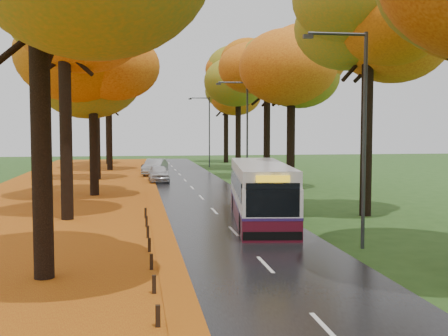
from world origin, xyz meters
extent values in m
plane|color=#284C19|center=(0.00, 0.00, 0.00)|extent=(160.00, 160.00, 0.00)
cube|color=black|center=(0.00, 25.00, 0.02)|extent=(6.50, 90.00, 0.04)
cube|color=silver|center=(0.00, 25.00, 0.04)|extent=(0.12, 90.00, 0.01)
cube|color=maroon|center=(-9.00, 25.00, 0.01)|extent=(12.00, 90.00, 0.02)
cube|color=#B77812|center=(-3.05, 25.00, 0.04)|extent=(0.90, 90.00, 0.01)
cylinder|color=black|center=(-6.90, 5.50, 4.29)|extent=(0.60, 0.60, 8.58)
cylinder|color=black|center=(-7.50, 16.50, 4.58)|extent=(0.60, 0.60, 9.15)
ellipsoid|color=orange|center=(-7.50, 16.50, 10.30)|extent=(8.00, 8.00, 6.24)
cylinder|color=black|center=(-6.90, 26.50, 4.00)|extent=(0.60, 0.60, 8.00)
ellipsoid|color=orange|center=(-6.90, 26.50, 9.00)|extent=(9.20, 9.20, 7.18)
cylinder|color=black|center=(-7.50, 38.50, 4.29)|extent=(0.60, 0.60, 8.58)
ellipsoid|color=orange|center=(-7.50, 38.50, 9.65)|extent=(8.00, 8.00, 6.24)
cylinder|color=black|center=(-6.90, 49.50, 4.58)|extent=(0.60, 0.60, 9.15)
ellipsoid|color=orange|center=(-6.90, 49.50, 10.30)|extent=(9.20, 9.20, 7.18)
cylinder|color=black|center=(-7.50, 59.50, 4.00)|extent=(0.60, 0.60, 8.00)
ellipsoid|color=orange|center=(-7.50, 59.50, 9.00)|extent=(8.00, 8.00, 6.24)
cylinder|color=black|center=(7.50, 15.50, 4.61)|extent=(0.60, 0.60, 9.22)
ellipsoid|color=orange|center=(7.50, 15.50, 10.37)|extent=(8.20, 8.20, 6.40)
cylinder|color=black|center=(6.90, 27.50, 4.10)|extent=(0.60, 0.60, 8.19)
ellipsoid|color=orange|center=(6.90, 27.50, 9.22)|extent=(9.20, 9.20, 7.18)
cylinder|color=black|center=(7.50, 37.50, 4.35)|extent=(0.60, 0.60, 8.70)
ellipsoid|color=orange|center=(7.50, 37.50, 9.79)|extent=(8.20, 8.20, 6.40)
cylinder|color=black|center=(6.90, 48.50, 4.61)|extent=(0.60, 0.60, 9.22)
ellipsoid|color=orange|center=(6.90, 48.50, 10.37)|extent=(9.20, 9.20, 7.18)
cylinder|color=black|center=(7.50, 60.50, 4.10)|extent=(0.60, 0.60, 8.19)
ellipsoid|color=orange|center=(7.50, 60.50, 9.22)|extent=(8.20, 8.20, 6.40)
cube|color=black|center=(-3.70, 0.80, 0.26)|extent=(0.11, 0.11, 0.52)
cube|color=black|center=(-3.70, 3.40, 0.26)|extent=(0.11, 0.11, 0.52)
cube|color=black|center=(-3.70, 6.00, 0.26)|extent=(0.11, 0.11, 0.52)
cube|color=black|center=(-3.70, 8.60, 0.26)|extent=(0.11, 0.11, 0.52)
cube|color=black|center=(-3.70, 11.20, 0.26)|extent=(0.11, 0.11, 0.52)
cube|color=black|center=(-3.70, 13.80, 0.26)|extent=(0.11, 0.11, 0.52)
cube|color=black|center=(-3.70, 16.40, 0.26)|extent=(0.11, 0.11, 0.52)
cylinder|color=#333538|center=(4.20, 8.00, 4.00)|extent=(0.14, 0.14, 8.00)
cylinder|color=#333538|center=(3.10, 8.00, 7.90)|extent=(2.20, 0.11, 0.11)
cube|color=#333538|center=(2.00, 8.00, 7.78)|extent=(0.35, 0.18, 0.14)
cylinder|color=#333538|center=(4.20, 30.00, 4.00)|extent=(0.14, 0.14, 8.00)
cylinder|color=#333538|center=(3.10, 30.00, 7.90)|extent=(2.20, 0.11, 0.11)
cube|color=#333538|center=(2.00, 30.00, 7.78)|extent=(0.35, 0.18, 0.14)
cylinder|color=#333538|center=(4.20, 52.00, 4.00)|extent=(0.14, 0.14, 8.00)
cylinder|color=#333538|center=(3.10, 52.00, 7.90)|extent=(2.20, 0.11, 0.11)
cube|color=#333538|center=(2.00, 52.00, 7.78)|extent=(0.35, 0.18, 0.14)
cube|color=#4B0B19|center=(1.75, 14.54, 0.47)|extent=(3.71, 10.71, 0.86)
cube|color=silver|center=(1.75, 14.54, 1.52)|extent=(3.71, 10.71, 1.24)
cube|color=silver|center=(1.75, 14.54, 2.47)|extent=(3.63, 10.50, 0.67)
cube|color=#2E195A|center=(1.75, 14.54, 0.95)|extent=(3.73, 10.73, 0.11)
cube|color=black|center=(1.75, 14.54, 1.90)|extent=(3.63, 9.88, 0.81)
cube|color=black|center=(1.08, 9.37, 1.71)|extent=(2.09, 0.33, 1.34)
cube|color=yellow|center=(1.08, 9.37, 2.54)|extent=(1.31, 0.23, 0.27)
cube|color=black|center=(1.08, 9.39, 0.31)|extent=(2.33, 0.42, 0.33)
cylinder|color=black|center=(0.23, 11.14, 0.52)|extent=(0.39, 0.98, 0.95)
cylinder|color=black|center=(2.36, 10.87, 0.52)|extent=(0.39, 0.98, 0.95)
cylinder|color=black|center=(1.09, 17.80, 0.52)|extent=(0.39, 0.98, 0.95)
cylinder|color=black|center=(3.21, 17.53, 0.52)|extent=(0.39, 0.98, 0.95)
imported|color=silver|center=(-2.27, 35.21, 0.73)|extent=(1.73, 4.10, 1.39)
imported|color=#989B9F|center=(-2.35, 41.80, 0.81)|extent=(2.74, 4.91, 1.53)
imported|color=black|center=(-2.35, 48.61, 0.62)|extent=(2.85, 4.28, 1.15)
camera|label=1|loc=(-4.15, -11.66, 4.51)|focal=45.00mm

